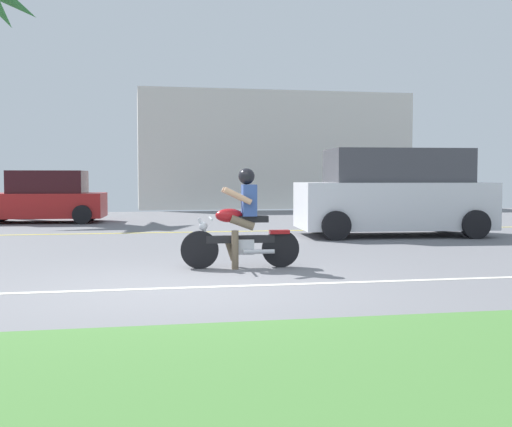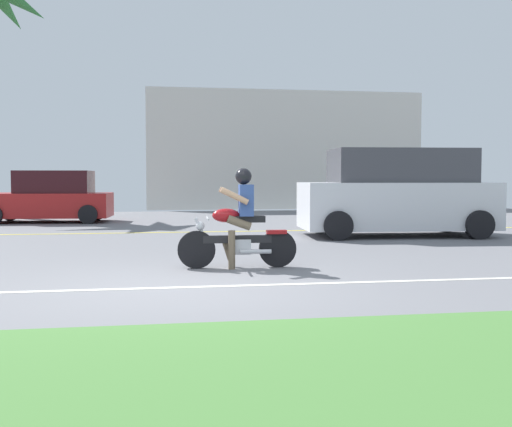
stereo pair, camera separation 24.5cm
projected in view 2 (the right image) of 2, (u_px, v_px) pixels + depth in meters
ground at (175, 259)px, 10.79m from camera, size 56.00×30.00×0.04m
grass_median at (225, 399)px, 3.80m from camera, size 56.00×3.80×0.06m
lane_line_near at (185, 287)px, 7.83m from camera, size 50.40×0.12×0.01m
lane_line_far at (167, 232)px, 15.71m from camera, size 50.40×0.12×0.01m
motorcyclist at (238, 226)px, 9.51m from camera, size 1.79×0.58×1.49m
suv_nearby at (398, 194)px, 14.75m from camera, size 4.66×2.41×2.01m
parked_car_1 at (50, 198)px, 19.35m from camera, size 3.88×2.14×1.57m
building_far at (279, 152)px, 29.29m from camera, size 12.08×4.00×5.12m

